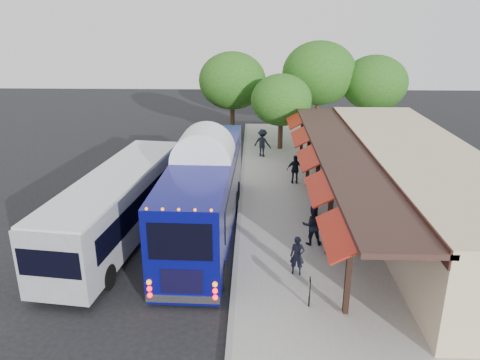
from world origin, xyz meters
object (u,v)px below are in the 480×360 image
(ped_d, at_px, (262,143))
(ped_c, at_px, (295,169))
(city_bus, at_px, (118,203))
(ped_b, at_px, (312,225))
(sign_board, at_px, (310,289))
(coach_bus, at_px, (205,189))
(ped_a, at_px, (297,256))

(ped_d, bearing_deg, ped_c, 134.24)
(city_bus, xyz_separation_m, ped_d, (6.48, 12.42, -0.57))
(ped_b, xyz_separation_m, sign_board, (-0.60, -4.57, -0.20))
(ped_b, distance_m, sign_board, 4.61)
(coach_bus, relative_size, ped_d, 6.45)
(ped_b, bearing_deg, city_bus, -6.46)
(ped_d, bearing_deg, city_bus, 88.10)
(coach_bus, xyz_separation_m, ped_b, (4.68, -1.35, -1.05))
(ped_a, height_order, ped_c, ped_c)
(coach_bus, xyz_separation_m, city_bus, (-3.71, -0.75, -0.42))
(ped_a, distance_m, ped_c, 10.11)
(ped_c, bearing_deg, sign_board, 86.32)
(ped_a, bearing_deg, ped_b, 81.03)
(ped_a, xyz_separation_m, ped_b, (0.83, 2.47, 0.13))
(coach_bus, height_order, ped_d, coach_bus)
(ped_a, bearing_deg, sign_board, -73.91)
(ped_a, height_order, ped_d, ped_d)
(city_bus, height_order, ped_d, city_bus)
(sign_board, bearing_deg, city_bus, 151.63)
(ped_d, relative_size, sign_board, 1.86)
(city_bus, bearing_deg, ped_c, 47.41)
(ped_c, xyz_separation_m, ped_d, (-1.82, 5.41, 0.11))
(city_bus, bearing_deg, ped_a, -14.85)
(ped_c, bearing_deg, ped_b, 89.42)
(ped_b, bearing_deg, ped_d, -84.00)
(city_bus, distance_m, ped_c, 10.89)
(ped_d, bearing_deg, coach_bus, 102.32)
(sign_board, bearing_deg, ped_c, 92.81)
(coach_bus, height_order, ped_c, coach_bus)
(coach_bus, bearing_deg, ped_b, -14.43)
(ped_c, bearing_deg, city_bus, 38.86)
(ped_a, distance_m, ped_b, 2.61)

